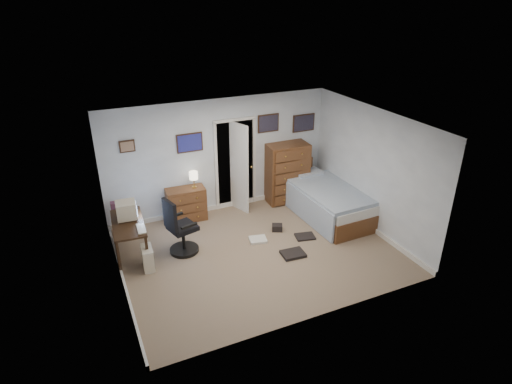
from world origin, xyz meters
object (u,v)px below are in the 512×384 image
computer_desk (124,231)px  low_dresser (186,204)px  tall_dresser (287,173)px  bed (327,201)px  office_chair (180,232)px

computer_desk → low_dresser: low_dresser is taller
low_dresser → tall_dresser: (2.40, -0.02, 0.33)m
low_dresser → bed: bed is taller
computer_desk → low_dresser: size_ratio=1.51×
low_dresser → computer_desk: bearing=-144.5°
tall_dresser → bed: 1.18m
office_chair → low_dresser: size_ratio=1.39×
office_chair → tall_dresser: 3.11m
office_chair → low_dresser: bearing=54.0°
office_chair → tall_dresser: (2.86, 1.18, 0.25)m
low_dresser → tall_dresser: size_ratio=0.59×
tall_dresser → bed: (0.46, -1.04, -0.35)m
bed → computer_desk: bearing=176.2°
office_chair → bed: 3.32m
computer_desk → low_dresser: (1.41, 0.90, -0.17)m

